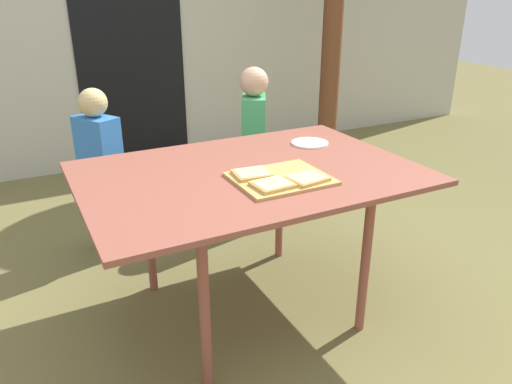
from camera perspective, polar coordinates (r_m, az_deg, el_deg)
The scene contains 11 objects.
ground_plane at distance 2.47m, azimuth -0.69°, elevation -13.25°, with size 16.00×16.00×0.00m, color olive.
house_wall_back at distance 4.40m, azimuth -16.65°, elevation 20.23°, with size 8.00×0.20×2.65m, color #BCB7A8.
house_door at distance 4.34m, azimuth -14.50°, elevation 16.08°, with size 0.90×0.02×2.00m, color black.
dining_table at distance 2.15m, azimuth -0.77°, elevation 1.11°, with size 1.45×1.00×0.71m.
cutting_board at distance 2.02m, azimuth 2.89°, elevation 1.58°, with size 0.38×0.32×0.01m, color tan.
pizza_slice_near_right at distance 1.99m, azimuth 5.95°, elevation 1.61°, with size 0.17×0.15×0.02m.
pizza_slice_near_left at distance 1.92m, azimuth 1.94°, elevation 0.89°, with size 0.16×0.14×0.02m.
pizza_slice_far_left at distance 2.03m, azimuth -0.45°, elevation 2.18°, with size 0.16×0.15×0.02m.
plate_white_right at distance 2.52m, azimuth 6.30°, elevation 5.72°, with size 0.19×0.19×0.01m, color white.
child_left at distance 2.85m, azimuth -17.68°, elevation 3.11°, with size 0.24×0.28×0.97m.
child_right at distance 3.04m, azimuth -0.24°, elevation 6.36°, with size 0.24×0.28×1.02m.
Camera 1 is at (-0.89, -1.79, 1.45)m, focal length 34.23 mm.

